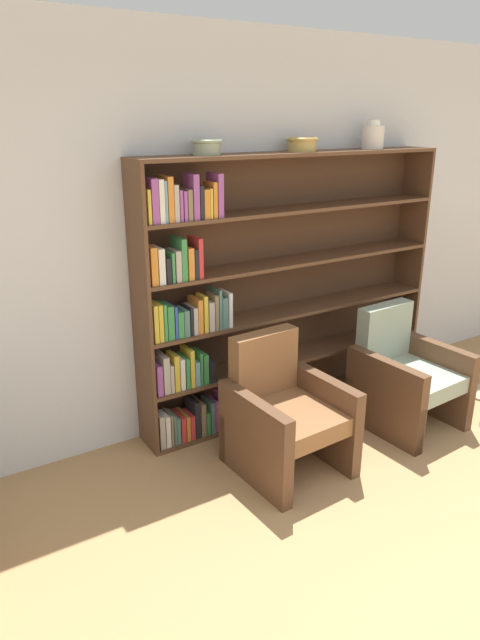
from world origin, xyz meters
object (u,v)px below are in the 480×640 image
object	(u,v)px
bookshelf	(264,294)
bowl_cream	(207,146)
armchair_cushioned	(404,375)
vase_tall	(373,136)
armchair_leather	(284,413)
bowl_slate	(302,143)

from	to	relation	value
bookshelf	bowl_cream	xyz separation A→B (m)	(-0.46, -0.02, 1.05)
bowl_cream	armchair_cushioned	distance (m)	2.16
bookshelf	armchair_cushioned	bearing A→B (deg)	-40.14
bookshelf	vase_tall	bearing A→B (deg)	-1.02
bookshelf	vase_tall	world-z (taller)	vase_tall
armchair_leather	bookshelf	bearing A→B (deg)	-116.15
bowl_cream	vase_tall	xyz separation A→B (m)	(1.42, 0.00, 0.03)
bookshelf	bowl_cream	distance (m)	1.14
bookshelf	armchair_cushioned	xyz separation A→B (m)	(0.81, -0.68, -0.58)
vase_tall	armchair_leather	xyz separation A→B (m)	(-1.25, -0.66, -1.66)
bowl_slate	vase_tall	distance (m)	0.66
bookshelf	bowl_slate	bearing A→B (deg)	-3.34
bowl_cream	armchair_leather	xyz separation A→B (m)	(0.17, -0.66, -1.63)
bowl_slate	armchair_cushioned	bearing A→B (deg)	-52.20
bookshelf	armchair_leather	bearing A→B (deg)	-113.30
bookshelf	armchair_leather	size ratio (longest dim) A/B	2.86
bowl_slate	armchair_cushioned	world-z (taller)	bowl_slate
bowl_slate	armchair_leather	distance (m)	1.85
vase_tall	armchair_leather	bearing A→B (deg)	-152.05
bowl_cream	bowl_slate	world-z (taller)	same
vase_tall	armchair_cushioned	size ratio (longest dim) A/B	0.24
vase_tall	armchair_cushioned	distance (m)	1.79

